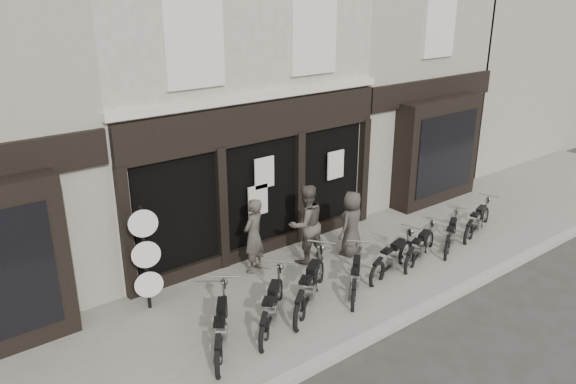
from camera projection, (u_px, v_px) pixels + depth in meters
ground_plane at (343, 305)px, 11.97m from camera, size 90.00×90.00×0.00m
pavement at (315, 286)px, 12.62m from camera, size 30.00×4.20×0.12m
kerb at (386, 329)px, 11.03m from camera, size 30.00×0.25×0.13m
central_building at (194, 79)px, 14.96m from camera, size 7.30×6.22×8.34m
neighbour_right at (364, 62)px, 18.61m from camera, size 5.60×6.73×8.34m
filler_right at (500, 45)px, 23.39m from camera, size 11.00×6.00×8.20m
motorcycle_0 at (222, 330)px, 10.38m from camera, size 1.49×1.88×1.04m
motorcycle_1 at (272, 310)px, 11.03m from camera, size 1.73×1.63×1.02m
motorcycle_2 at (310, 290)px, 11.69m from camera, size 2.02×1.59×1.12m
motorcycle_3 at (355, 280)px, 12.26m from camera, size 1.57×1.46×0.92m
motorcycle_4 at (392, 261)px, 13.07m from camera, size 1.98×0.77×0.97m
motorcycle_5 at (420, 250)px, 13.64m from camera, size 1.85×0.91×0.92m
motorcycle_6 at (451, 237)px, 14.34m from camera, size 1.74×1.16×0.92m
motorcycle_7 at (477, 224)px, 15.12m from camera, size 1.94×0.86×0.96m
man_left at (253, 236)px, 12.86m from camera, size 0.77×0.65×1.79m
man_centre at (306, 224)px, 13.31m from camera, size 0.99×0.79×1.95m
man_right at (352, 224)px, 13.70m from camera, size 0.92×0.73×1.65m
advert_sign_post at (146, 263)px, 11.28m from camera, size 0.57×0.38×2.40m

